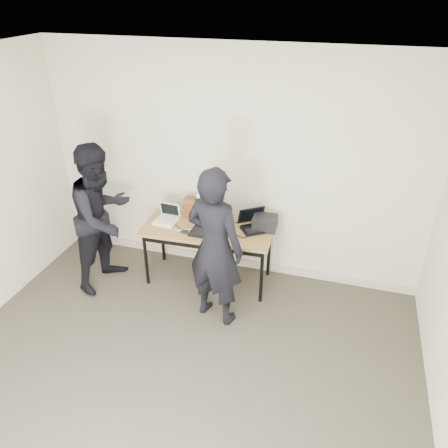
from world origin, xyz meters
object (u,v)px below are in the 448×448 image
at_px(leather_satchel, 199,208).
at_px(person_observer, 103,217).
at_px(equipment_box, 265,223).
at_px(person_typist, 215,248).
at_px(laptop_beige, 167,219).
at_px(desk, 208,233).
at_px(laptop_right, 254,224).
at_px(laptop_center, 208,226).

xyz_separation_m(leather_satchel, person_observer, (-0.97, -0.56, 0.02)).
bearing_deg(equipment_box, person_typist, -114.09).
height_order(leather_satchel, person_typist, person_typist).
bearing_deg(laptop_beige, person_typist, -33.85).
xyz_separation_m(equipment_box, person_observer, (-1.78, -0.52, 0.07)).
relative_size(equipment_box, person_observer, 0.16).
bearing_deg(desk, person_typist, -67.13).
height_order(desk, laptop_right, laptop_right).
relative_size(desk, person_typist, 0.88).
relative_size(laptop_beige, equipment_box, 1.02).
distance_m(laptop_right, person_observer, 1.73).
distance_m(leather_satchel, equipment_box, 0.81).
distance_m(laptop_beige, laptop_center, 0.54).
distance_m(equipment_box, person_typist, 0.86).
bearing_deg(person_observer, laptop_center, -62.86).
bearing_deg(person_typist, laptop_right, -91.36).
bearing_deg(laptop_right, person_observer, 160.88).
bearing_deg(laptop_beige, desk, 1.54).
bearing_deg(equipment_box, leather_satchel, 177.48).
distance_m(leather_satchel, person_observer, 1.12).
xyz_separation_m(laptop_right, person_typist, (-0.23, -0.76, 0.10)).
relative_size(person_typist, person_observer, 1.00).
xyz_separation_m(desk, equipment_box, (0.63, 0.19, 0.14)).
distance_m(laptop_right, equipment_box, 0.13).
distance_m(laptop_beige, equipment_box, 1.16).
relative_size(desk, laptop_center, 4.20).
relative_size(desk, leather_satchel, 4.20).
bearing_deg(leather_satchel, laptop_center, -51.40).
distance_m(laptop_center, laptop_right, 0.53).
xyz_separation_m(leather_satchel, person_typist, (0.46, -0.82, 0.02)).
bearing_deg(person_observer, person_typist, -87.54).
bearing_deg(laptop_right, leather_satchel, 139.12).
height_order(laptop_beige, person_typist, person_typist).
height_order(leather_satchel, person_observer, person_observer).
bearing_deg(laptop_center, person_typist, -63.82).
bearing_deg(equipment_box, person_observer, -163.57).
bearing_deg(laptop_center, desk, 123.07).
distance_m(laptop_center, person_observer, 1.21).
height_order(laptop_beige, laptop_center, laptop_center).
bearing_deg(equipment_box, desk, -163.05).
relative_size(laptop_right, leather_satchel, 1.18).
xyz_separation_m(laptop_center, laptop_right, (0.49, 0.20, -0.01)).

